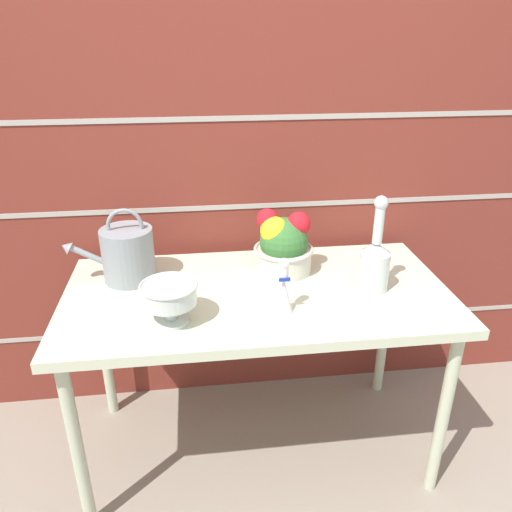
{
  "coord_description": "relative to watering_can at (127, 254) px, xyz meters",
  "views": [
    {
      "loc": [
        -0.2,
        -1.56,
        1.6
      ],
      "look_at": [
        0.0,
        0.03,
        0.86
      ],
      "focal_mm": 35.0,
      "sensor_mm": 36.0,
      "label": 1
    }
  ],
  "objects": [
    {
      "name": "glass_decanter",
      "position": [
        0.88,
        -0.19,
        0.01
      ],
      "size": [
        0.11,
        0.11,
        0.35
      ],
      "color": "silver",
      "rests_on": "patio_table"
    },
    {
      "name": "crystal_pedestal_bowl",
      "position": [
        0.16,
        -0.32,
        -0.01
      ],
      "size": [
        0.18,
        0.18,
        0.14
      ],
      "color": "silver",
      "rests_on": "patio_table"
    },
    {
      "name": "brick_wall",
      "position": [
        0.46,
        0.3,
        0.26
      ],
      "size": [
        3.6,
        0.08,
        2.2
      ],
      "color": "maroon",
      "rests_on": "ground_plane"
    },
    {
      "name": "ground_plane",
      "position": [
        0.46,
        -0.15,
        -0.84
      ],
      "size": [
        12.0,
        12.0,
        0.0
      ],
      "primitive_type": "plane",
      "color": "gray"
    },
    {
      "name": "watering_can",
      "position": [
        0.0,
        0.0,
        0.0
      ],
      "size": [
        0.34,
        0.19,
        0.28
      ],
      "color": "gray",
      "rests_on": "patio_table"
    },
    {
      "name": "patio_table",
      "position": [
        0.46,
        -0.15,
        -0.17
      ],
      "size": [
        1.38,
        0.7,
        0.74
      ],
      "color": "beige",
      "rests_on": "ground_plane"
    },
    {
      "name": "flower_planter",
      "position": [
        0.58,
        -0.0,
        0.01
      ],
      "size": [
        0.23,
        0.23,
        0.25
      ],
      "color": "beige",
      "rests_on": "patio_table"
    },
    {
      "name": "figurine_vase",
      "position": [
        0.53,
        -0.3,
        -0.02
      ],
      "size": [
        0.07,
        0.07,
        0.2
      ],
      "color": "white",
      "rests_on": "patio_table"
    }
  ]
}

